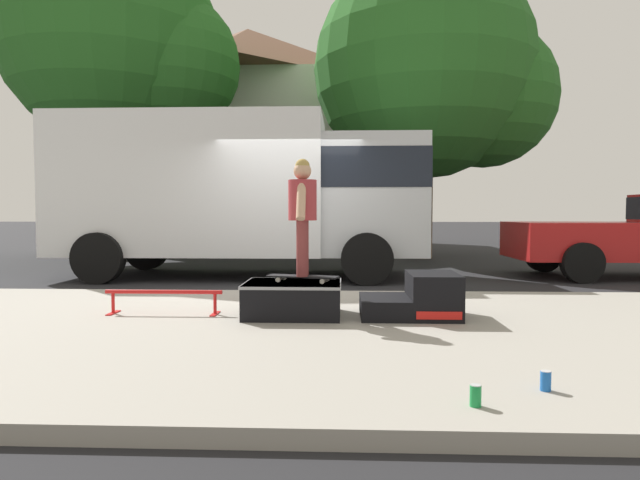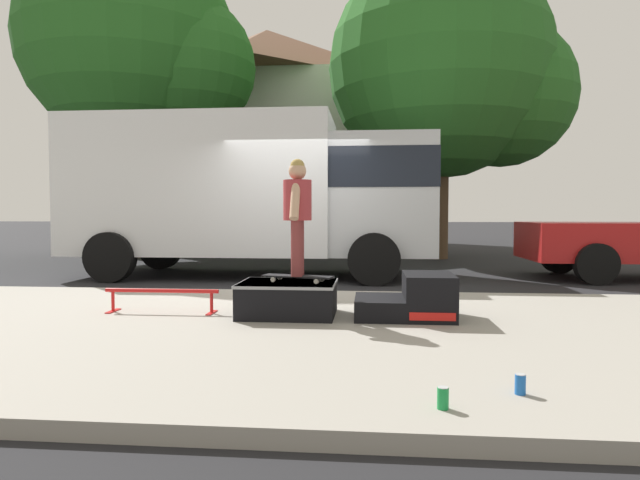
{
  "view_description": "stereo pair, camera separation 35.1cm",
  "coord_description": "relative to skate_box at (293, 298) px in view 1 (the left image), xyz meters",
  "views": [
    {
      "loc": [
        0.91,
        -8.23,
        1.23
      ],
      "look_at": [
        0.63,
        -1.31,
        0.89
      ],
      "focal_mm": 30.38,
      "sensor_mm": 36.0,
      "label": 1
    },
    {
      "loc": [
        1.26,
        -8.21,
        1.23
      ],
      "look_at": [
        0.63,
        -1.31,
        0.89
      ],
      "focal_mm": 30.38,
      "sensor_mm": 36.0,
      "label": 2
    }
  ],
  "objects": [
    {
      "name": "ground_plane",
      "position": [
        -0.38,
        2.42,
        -0.32
      ],
      "size": [
        140.0,
        140.0,
        0.0
      ],
      "primitive_type": "plane",
      "color": "black"
    },
    {
      "name": "sidewalk_slab",
      "position": [
        -0.38,
        -0.58,
        -0.26
      ],
      "size": [
        50.0,
        5.0,
        0.12
      ],
      "primitive_type": "cube",
      "color": "gray",
      "rests_on": "ground"
    },
    {
      "name": "skate_box",
      "position": [
        0.0,
        0.0,
        0.0
      ],
      "size": [
        1.04,
        0.82,
        0.37
      ],
      "color": "black",
      "rests_on": "sidewalk_slab"
    },
    {
      "name": "kicker_ramp",
      "position": [
        1.35,
        -0.0,
        -0.0
      ],
      "size": [
        1.04,
        0.77,
        0.47
      ],
      "color": "black",
      "rests_on": "sidewalk_slab"
    },
    {
      "name": "grind_rail",
      "position": [
        -1.44,
        0.04,
        -0.0
      ],
      "size": [
        1.3,
        0.28,
        0.27
      ],
      "color": "red",
      "rests_on": "sidewalk_slab"
    },
    {
      "name": "skateboard",
      "position": [
        0.1,
        0.02,
        0.23
      ],
      "size": [
        0.81,
        0.38,
        0.07
      ],
      "color": "black",
      "rests_on": "skate_box"
    },
    {
      "name": "skater_kid",
      "position": [
        0.1,
        0.02,
        0.98
      ],
      "size": [
        0.31,
        0.65,
        1.26
      ],
      "color": "brown",
      "rests_on": "skateboard"
    },
    {
      "name": "soda_can",
      "position": [
        1.81,
        -2.42,
        -0.13
      ],
      "size": [
        0.07,
        0.07,
        0.13
      ],
      "color": "#1959B2",
      "rests_on": "sidewalk_slab"
    },
    {
      "name": "soda_can_b",
      "position": [
        1.3,
        -2.71,
        -0.13
      ],
      "size": [
        0.07,
        0.07,
        0.13
      ],
      "color": "#198C3F",
      "rests_on": "sidewalk_slab"
    },
    {
      "name": "box_truck",
      "position": [
        -1.37,
        4.62,
        1.38
      ],
      "size": [
        6.91,
        2.63,
        3.05
      ],
      "color": "white",
      "rests_on": "ground"
    },
    {
      "name": "street_tree_main",
      "position": [
        -5.36,
        8.7,
        5.44
      ],
      "size": [
        6.37,
        5.79,
        8.83
      ],
      "color": "brown",
      "rests_on": "ground"
    },
    {
      "name": "street_tree_neighbour",
      "position": [
        3.06,
        9.11,
        4.64
      ],
      "size": [
        6.52,
        5.92,
        8.09
      ],
      "color": "brown",
      "rests_on": "ground"
    },
    {
      "name": "house_behind",
      "position": [
        -3.17,
        15.36,
        3.93
      ],
      "size": [
        9.54,
        8.22,
        8.4
      ],
      "color": "silver",
      "rests_on": "ground"
    }
  ]
}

